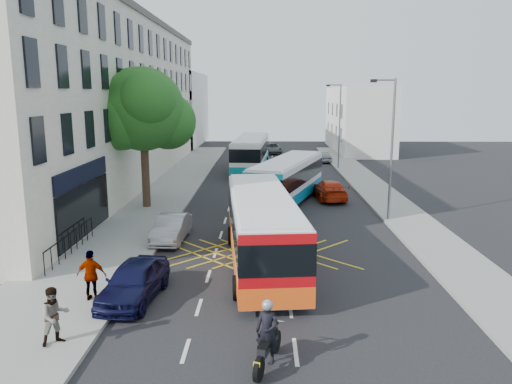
{
  "coord_description": "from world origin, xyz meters",
  "views": [
    {
      "loc": [
        -0.93,
        -16.27,
        7.39
      ],
      "look_at": [
        -1.36,
        9.58,
        2.2
      ],
      "focal_mm": 35.0,
      "sensor_mm": 36.0,
      "label": 1
    }
  ],
  "objects_px": {
    "lamp_near": "(390,142)",
    "bus_far": "(251,153)",
    "street_tree": "(142,110)",
    "pedestrian_far": "(92,275)",
    "parked_car_blue": "(134,281)",
    "distant_car_silver": "(324,157)",
    "lamp_far": "(339,122)",
    "motorbike": "(268,335)",
    "bus_mid": "(287,180)",
    "bus_near": "(262,228)",
    "pedestrian_near": "(55,316)",
    "red_hatchback": "(329,190)",
    "distant_car_grey": "(272,148)",
    "parked_car_silver": "(171,228)"
  },
  "relations": [
    {
      "from": "bus_far",
      "to": "pedestrian_near",
      "type": "bearing_deg",
      "value": -94.34
    },
    {
      "from": "bus_far",
      "to": "parked_car_blue",
      "type": "relative_size",
      "value": 2.77
    },
    {
      "from": "motorbike",
      "to": "distant_car_grey",
      "type": "relative_size",
      "value": 0.48
    },
    {
      "from": "parked_car_silver",
      "to": "pedestrian_far",
      "type": "height_order",
      "value": "pedestrian_far"
    },
    {
      "from": "bus_far",
      "to": "distant_car_silver",
      "type": "height_order",
      "value": "bus_far"
    },
    {
      "from": "bus_near",
      "to": "distant_car_grey",
      "type": "bearing_deg",
      "value": 82.96
    },
    {
      "from": "street_tree",
      "to": "lamp_near",
      "type": "distance_m",
      "value": 15.1
    },
    {
      "from": "lamp_far",
      "to": "bus_near",
      "type": "distance_m",
      "value": 28.61
    },
    {
      "from": "bus_far",
      "to": "pedestrian_near",
      "type": "distance_m",
      "value": 34.05
    },
    {
      "from": "lamp_far",
      "to": "parked_car_silver",
      "type": "bearing_deg",
      "value": -116.09
    },
    {
      "from": "bus_near",
      "to": "parked_car_silver",
      "type": "xyz_separation_m",
      "value": [
        -4.58,
        3.43,
        -0.99
      ]
    },
    {
      "from": "bus_far",
      "to": "distant_car_silver",
      "type": "relative_size",
      "value": 3.36
    },
    {
      "from": "bus_mid",
      "to": "parked_car_silver",
      "type": "bearing_deg",
      "value": -106.45
    },
    {
      "from": "bus_near",
      "to": "pedestrian_near",
      "type": "xyz_separation_m",
      "value": [
        -5.98,
        -7.37,
        -0.62
      ]
    },
    {
      "from": "distant_car_silver",
      "to": "lamp_far",
      "type": "bearing_deg",
      "value": 95.06
    },
    {
      "from": "parked_car_silver",
      "to": "red_hatchback",
      "type": "height_order",
      "value": "red_hatchback"
    },
    {
      "from": "lamp_near",
      "to": "parked_car_silver",
      "type": "distance_m",
      "value": 13.1
    },
    {
      "from": "lamp_near",
      "to": "bus_far",
      "type": "relative_size",
      "value": 0.69
    },
    {
      "from": "bus_far",
      "to": "parked_car_blue",
      "type": "bearing_deg",
      "value": -92.66
    },
    {
      "from": "distant_car_grey",
      "to": "lamp_far",
      "type": "bearing_deg",
      "value": -70.23
    },
    {
      "from": "parked_car_blue",
      "to": "distant_car_silver",
      "type": "height_order",
      "value": "parked_car_blue"
    },
    {
      "from": "bus_mid",
      "to": "distant_car_grey",
      "type": "relative_size",
      "value": 2.41
    },
    {
      "from": "lamp_near",
      "to": "distant_car_silver",
      "type": "distance_m",
      "value": 25.39
    },
    {
      "from": "bus_near",
      "to": "pedestrian_near",
      "type": "height_order",
      "value": "bus_near"
    },
    {
      "from": "bus_near",
      "to": "parked_car_blue",
      "type": "xyz_separation_m",
      "value": [
        -4.58,
        -3.87,
        -0.92
      ]
    },
    {
      "from": "lamp_far",
      "to": "parked_car_silver",
      "type": "distance_m",
      "value": 27.11
    },
    {
      "from": "parked_car_blue",
      "to": "distant_car_grey",
      "type": "xyz_separation_m",
      "value": [
        5.63,
        43.84,
        -0.09
      ]
    },
    {
      "from": "lamp_far",
      "to": "lamp_near",
      "type": "bearing_deg",
      "value": -90.0
    },
    {
      "from": "motorbike",
      "to": "bus_mid",
      "type": "bearing_deg",
      "value": 103.77
    },
    {
      "from": "bus_near",
      "to": "parked_car_blue",
      "type": "height_order",
      "value": "bus_near"
    },
    {
      "from": "motorbike",
      "to": "red_hatchback",
      "type": "height_order",
      "value": "motorbike"
    },
    {
      "from": "street_tree",
      "to": "motorbike",
      "type": "height_order",
      "value": "street_tree"
    },
    {
      "from": "street_tree",
      "to": "parked_car_silver",
      "type": "bearing_deg",
      "value": -67.57
    },
    {
      "from": "bus_near",
      "to": "bus_far",
      "type": "distance_m",
      "value": 26.36
    },
    {
      "from": "lamp_near",
      "to": "bus_far",
      "type": "bearing_deg",
      "value": 114.02
    },
    {
      "from": "parked_car_silver",
      "to": "distant_car_silver",
      "type": "bearing_deg",
      "value": 71.98
    },
    {
      "from": "lamp_near",
      "to": "lamp_far",
      "type": "height_order",
      "value": "same"
    },
    {
      "from": "parked_car_silver",
      "to": "distant_car_silver",
      "type": "distance_m",
      "value": 31.18
    },
    {
      "from": "parked_car_blue",
      "to": "lamp_far",
      "type": "bearing_deg",
      "value": 75.69
    },
    {
      "from": "parked_car_blue",
      "to": "motorbike",
      "type": "bearing_deg",
      "value": -36.39
    },
    {
      "from": "motorbike",
      "to": "distant_car_grey",
      "type": "distance_m",
      "value": 48.25
    },
    {
      "from": "bus_near",
      "to": "bus_mid",
      "type": "height_order",
      "value": "bus_near"
    },
    {
      "from": "motorbike",
      "to": "distant_car_silver",
      "type": "xyz_separation_m",
      "value": [
        6.32,
        40.85,
        -0.33
      ]
    },
    {
      "from": "distant_car_grey",
      "to": "distant_car_silver",
      "type": "bearing_deg",
      "value": -60.08
    },
    {
      "from": "street_tree",
      "to": "pedestrian_far",
      "type": "bearing_deg",
      "value": -84.14
    },
    {
      "from": "lamp_near",
      "to": "bus_far",
      "type": "height_order",
      "value": "lamp_near"
    },
    {
      "from": "bus_far",
      "to": "motorbike",
      "type": "xyz_separation_m",
      "value": [
        1.36,
        -34.6,
        -0.78
      ]
    },
    {
      "from": "parked_car_blue",
      "to": "pedestrian_near",
      "type": "distance_m",
      "value": 3.78
    },
    {
      "from": "bus_near",
      "to": "bus_far",
      "type": "relative_size",
      "value": 0.97
    },
    {
      "from": "street_tree",
      "to": "red_hatchback",
      "type": "relative_size",
      "value": 1.89
    }
  ]
}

